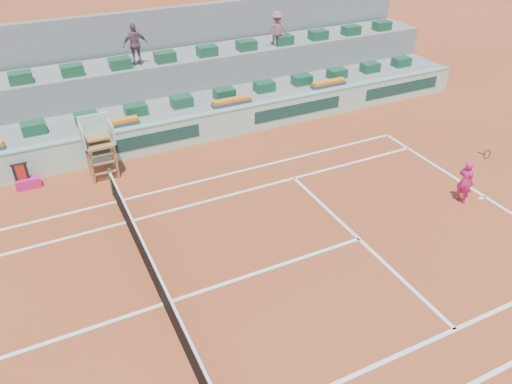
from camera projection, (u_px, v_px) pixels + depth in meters
ground at (163, 304)px, 13.39m from camera, size 90.00×90.00×0.00m
seating_tier_lower at (86, 128)px, 21.13m from camera, size 36.00×4.00×1.20m
seating_tier_upper at (77, 100)px, 21.96m from camera, size 36.00×2.40×2.60m
stadium_back_wall at (67, 69)px, 22.68m from camera, size 36.00×0.40×4.40m
player_bag at (28, 183)px, 18.20m from camera, size 0.87×0.39×0.39m
spectator_mid at (135, 45)px, 21.40m from camera, size 1.06×0.45×1.81m
spectator_right at (277, 29)px, 23.84m from camera, size 1.18×0.88×1.62m
court_lines at (163, 304)px, 13.39m from camera, size 23.89×11.09×0.01m
tennis_net at (161, 290)px, 13.10m from camera, size 0.10×11.97×1.10m
advertising_hoarding at (97, 149)px, 19.46m from camera, size 36.00×0.34×1.26m
umpire_chair at (98, 139)px, 18.20m from camera, size 1.10×0.90×2.40m
seat_row_lower at (87, 118)px, 20.01m from camera, size 32.90×0.60×0.44m
seat_row_upper at (72, 70)px, 20.68m from camera, size 32.90×0.60×0.44m
flower_planters at (51, 136)px, 18.90m from camera, size 26.80×0.36×0.28m
towel_rack at (21, 174)px, 17.94m from camera, size 0.58×0.10×1.03m
tennis_player at (465, 181)px, 17.13m from camera, size 0.47×0.88×2.28m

